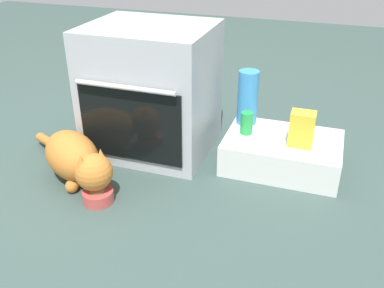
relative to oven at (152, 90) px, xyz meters
The scene contains 8 objects.
ground 0.51m from the oven, 97.52° to the right, with size 8.00×8.00×0.00m, color #384C47.
oven is the anchor object (origin of this frame).
pantry_cabinet 0.78m from the oven, ahead, with size 0.60×0.42×0.17m, color white.
food_bowl 0.67m from the oven, 93.13° to the right, with size 0.15×0.15×0.09m.
cat 0.56m from the oven, 114.59° to the right, with size 0.70×0.50×0.26m.
snack_bag 0.83m from the oven, ahead, with size 0.12×0.09×0.18m, color yellow.
soda_can 0.55m from the oven, ahead, with size 0.07×0.07×0.12m, color green.
water_bottle 0.53m from the oven, 15.69° to the left, with size 0.11×0.11×0.30m, color #388CD1.
Camera 1 is at (0.97, -1.64, 1.20)m, focal length 40.18 mm.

